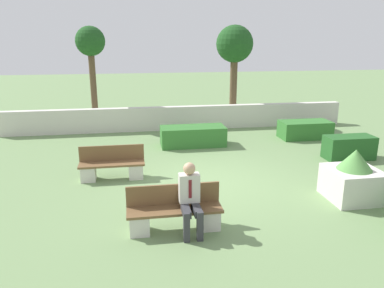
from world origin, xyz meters
TOP-DOWN VIEW (x-y plane):
  - ground_plane at (0.00, 0.00)m, footprint 60.00×60.00m
  - perimeter_wall at (0.00, 5.77)m, footprint 13.36×0.30m
  - bench_front at (-1.09, -2.13)m, footprint 1.78×0.49m
  - bench_left_side at (-2.36, 0.75)m, footprint 1.65×0.48m
  - person_seated_man at (-0.81, -2.27)m, footprint 0.38×0.63m
  - hedge_block_near_left at (0.18, 3.43)m, footprint 2.14×0.90m
  - hedge_block_near_right at (4.33, 3.74)m, footprint 1.79×0.88m
  - hedge_block_mid_left at (4.55, 1.29)m, footprint 1.44×0.66m
  - planter_corner_left at (2.99, -1.40)m, footprint 1.09×1.09m
  - tree_leftmost at (-3.28, 7.01)m, footprint 1.15×1.15m
  - tree_center_left at (2.44, 6.71)m, footprint 1.50×1.50m

SIDE VIEW (x-z plane):
  - ground_plane at x=0.00m, z-range 0.00..0.00m
  - hedge_block_near_right at x=4.33m, z-range 0.00..0.61m
  - bench_left_side at x=-2.36m, z-range -0.11..0.72m
  - bench_front at x=-1.09m, z-range -0.10..0.73m
  - hedge_block_near_left at x=0.18m, z-range 0.00..0.65m
  - hedge_block_mid_left at x=4.55m, z-range 0.00..0.69m
  - perimeter_wall at x=0.00m, z-range 0.00..0.91m
  - planter_corner_left at x=2.99m, z-range -0.09..1.07m
  - person_seated_man at x=-0.81m, z-range 0.07..1.39m
  - tree_center_left at x=2.44m, z-range 1.12..5.12m
  - tree_leftmost at x=-3.28m, z-range 1.19..5.13m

